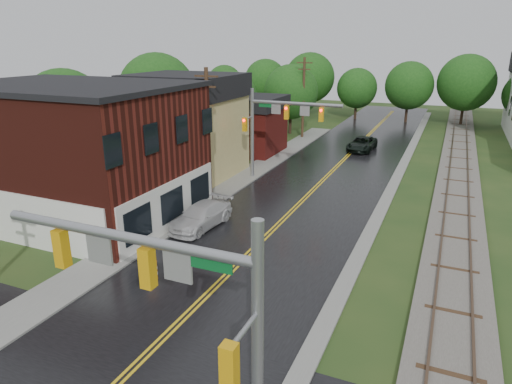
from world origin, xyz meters
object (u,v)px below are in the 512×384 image
Objects in this scene: pickup_white at (201,216)px; utility_pole_c at (303,97)px; utility_pole_b at (208,130)px; brick_building at (74,151)px; traffic_signal_far at (277,119)px; tree_left_b at (158,94)px; tree_left_a at (66,113)px; suv_dark at (362,144)px; tree_left_e at (292,93)px; tree_left_c at (231,100)px; traffic_signal_near at (175,294)px; construction_barrel at (152,271)px.

utility_pole_c is at bearing 100.72° from pickup_white.
brick_building is at bearing -129.07° from utility_pole_b.
utility_pole_b is 1.86× the size of pickup_white.
tree_left_b is (-14.38, 4.90, 0.74)m from traffic_signal_far.
tree_left_a is 1.74× the size of suv_dark.
tree_left_c is at bearing -129.81° from tree_left_e.
utility_pole_b reaches higher than tree_left_e.
traffic_signal_near is at bearing -54.51° from tree_left_b.
tree_left_a is 1.79× the size of pickup_white.
brick_building is at bearing -96.71° from tree_left_e.
traffic_signal_near is 0.96× the size of tree_left_c.
traffic_signal_near is 41.67m from tree_left_c.
construction_barrel is at bearing -56.46° from tree_left_b.
tree_left_e is at bearing 99.08° from construction_barrel.
tree_left_b reaches higher than utility_pole_b.
tree_left_b is 1.95× the size of suv_dark.
tree_left_b is 10.10× the size of construction_barrel.
brick_building is 2.88× the size of suv_dark.
tree_left_c is 0.94× the size of tree_left_e.
traffic_signal_near is 0.90× the size of tree_left_e.
pickup_white is at bearing -84.51° from utility_pole_c.
tree_left_e is at bearing 152.54° from suv_dark.
utility_pole_b is 23.99m from tree_left_e.
tree_left_b is (-11.05, -12.10, 1.00)m from utility_pole_c.
suv_dark is at bearing 24.06° from tree_left_b.
tree_left_a is at bearing -120.55° from utility_pole_c.
construction_barrel is at bearing -29.94° from brick_building.
tree_left_a is at bearing 143.72° from construction_barrel.
tree_left_b is (-21.32, 29.90, 0.75)m from traffic_signal_near.
pickup_white is (-4.92, -24.14, 0.01)m from suv_dark.
pickup_white is (15.73, -5.81, -4.41)m from tree_left_a.
traffic_signal_far is 15.21m from tree_left_b.
brick_building is 1.75× the size of tree_left_e.
tree_left_c is (-1.36, 24.90, 0.36)m from brick_building.
tree_left_b is at bearing 123.54° from construction_barrel.
traffic_signal_near is at bearing -83.00° from suv_dark.
tree_left_e is at bearing 94.90° from utility_pole_b.
construction_barrel is at bearing -36.28° from tree_left_a.
tree_left_a is at bearing -114.62° from tree_left_e.
brick_building is 1.48× the size of tree_left_b.
tree_left_c is at bearing -149.80° from utility_pole_c.
tree_left_e is (-5.38, 18.90, -0.16)m from traffic_signal_far.
pickup_white is (8.36, 1.08, -3.45)m from brick_building.
suv_dark is (-2.67, 38.22, -4.28)m from traffic_signal_near.
tree_left_b reaches higher than traffic_signal_far.
tree_left_a is (-7.36, 6.90, 0.96)m from brick_building.
utility_pole_b is 22.00m from utility_pole_c.
brick_building is 1.59× the size of utility_pole_c.
tree_left_a is at bearing -101.31° from tree_left_b.
tree_left_b is (2.00, 10.00, 0.60)m from tree_left_a.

